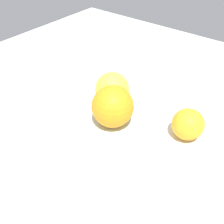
{
  "coord_description": "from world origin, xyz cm",
  "views": [
    {
      "loc": [
        25.14,
        -32.05,
        36.41
      ],
      "look_at": [
        0.0,
        0.0,
        2.44
      ],
      "focal_mm": 40.19,
      "sensor_mm": 36.0,
      "label": 1
    }
  ],
  "objects_px": {
    "orange_in_bowl_0": "(113,106)",
    "orange_loose_0": "(188,124)",
    "fruit_bowl": "(112,114)",
    "orange_in_bowl_1": "(112,89)"
  },
  "relations": [
    {
      "from": "orange_in_bowl_0",
      "to": "orange_loose_0",
      "type": "xyz_separation_m",
      "value": [
        0.11,
        0.09,
        -0.05
      ]
    },
    {
      "from": "orange_in_bowl_0",
      "to": "fruit_bowl",
      "type": "bearing_deg",
      "value": 129.51
    },
    {
      "from": "orange_in_bowl_1",
      "to": "orange_in_bowl_0",
      "type": "bearing_deg",
      "value": -51.03
    },
    {
      "from": "orange_in_bowl_0",
      "to": "orange_in_bowl_1",
      "type": "height_order",
      "value": "orange_in_bowl_0"
    },
    {
      "from": "fruit_bowl",
      "to": "orange_loose_0",
      "type": "relative_size",
      "value": 2.59
    },
    {
      "from": "fruit_bowl",
      "to": "orange_in_bowl_1",
      "type": "xyz_separation_m",
      "value": [
        -0.01,
        0.01,
        0.06
      ]
    },
    {
      "from": "orange_in_bowl_1",
      "to": "fruit_bowl",
      "type": "bearing_deg",
      "value": -53.52
    },
    {
      "from": "orange_in_bowl_0",
      "to": "orange_loose_0",
      "type": "relative_size",
      "value": 1.23
    },
    {
      "from": "orange_loose_0",
      "to": "fruit_bowl",
      "type": "bearing_deg",
      "value": -159.17
    },
    {
      "from": "fruit_bowl",
      "to": "orange_in_bowl_0",
      "type": "bearing_deg",
      "value": -50.49
    }
  ]
}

